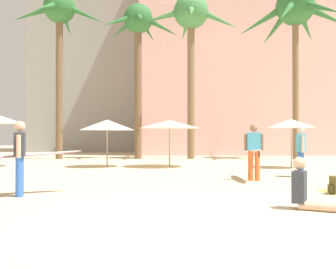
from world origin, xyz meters
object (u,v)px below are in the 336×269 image
(backpack, at_px, (335,185))
(cafe_umbrella_4, at_px, (290,124))
(palm_tree_far_left, at_px, (58,20))
(cafe_umbrella_6, at_px, (107,125))
(person_far_left, at_px, (252,150))
(palm_tree_far_right, at_px, (295,15))
(person_mid_left, at_px, (21,155))
(cafe_umbrella_3, at_px, (169,124))
(person_mid_right, at_px, (300,149))
(palm_tree_left, at_px, (190,22))
(palm_tree_center, at_px, (138,33))
(person_mid_center, at_px, (309,192))

(backpack, bearing_deg, cafe_umbrella_4, -105.25)
(palm_tree_far_left, relative_size, cafe_umbrella_6, 4.17)
(cafe_umbrella_6, relative_size, person_far_left, 0.94)
(palm_tree_far_left, bearing_deg, palm_tree_far_right, 0.21)
(cafe_umbrella_4, bearing_deg, person_mid_left, -136.40)
(cafe_umbrella_3, xyz_separation_m, person_mid_right, (4.37, -4.60, -0.98))
(cafe_umbrella_6, distance_m, person_mid_right, 8.60)
(palm_tree_far_left, distance_m, palm_tree_left, 8.12)
(cafe_umbrella_6, bearing_deg, person_far_left, -46.49)
(palm_tree_left, relative_size, cafe_umbrella_6, 4.14)
(backpack, xyz_separation_m, person_mid_left, (-7.20, -0.21, 0.71))
(cafe_umbrella_3, height_order, cafe_umbrella_6, cafe_umbrella_6)
(backpack, bearing_deg, palm_tree_center, -74.54)
(cafe_umbrella_4, xyz_separation_m, backpack, (-1.47, -8.05, -1.72))
(cafe_umbrella_3, bearing_deg, palm_tree_far_right, 40.07)
(palm_tree_left, distance_m, backpack, 17.74)
(palm_tree_center, height_order, person_mid_left, palm_tree_center)
(person_mid_center, bearing_deg, palm_tree_far_left, 145.67)
(cafe_umbrella_4, xyz_separation_m, person_mid_left, (-8.67, -8.26, -1.01))
(palm_tree_far_left, relative_size, palm_tree_far_right, 0.97)
(palm_tree_center, xyz_separation_m, person_mid_center, (4.44, -17.47, -7.53))
(palm_tree_left, relative_size, person_mid_right, 6.02)
(palm_tree_far_right, relative_size, cafe_umbrella_3, 3.84)
(palm_tree_far_right, relative_size, backpack, 25.25)
(palm_tree_left, bearing_deg, palm_tree_far_left, -177.75)
(palm_tree_center, distance_m, person_far_left, 14.94)
(person_mid_center, bearing_deg, palm_tree_center, 131.53)
(cafe_umbrella_6, xyz_separation_m, person_mid_left, (-0.58, -8.90, -0.97))
(palm_tree_far_right, bearing_deg, cafe_umbrella_3, -139.93)
(palm_tree_far_left, relative_size, backpack, 24.54)
(person_mid_center, bearing_deg, palm_tree_left, 121.09)
(palm_tree_center, bearing_deg, person_mid_center, -75.73)
(cafe_umbrella_3, height_order, backpack, cafe_umbrella_3)
(palm_tree_far_left, height_order, palm_tree_left, palm_tree_far_left)
(palm_tree_far_right, distance_m, person_mid_right, 14.13)
(person_mid_right, bearing_deg, cafe_umbrella_4, 80.94)
(palm_tree_left, bearing_deg, cafe_umbrella_4, -62.08)
(palm_tree_far_right, bearing_deg, person_far_left, -113.26)
(person_mid_left, relative_size, person_far_left, 0.99)
(palm_tree_far_right, bearing_deg, backpack, -104.66)
(cafe_umbrella_6, xyz_separation_m, person_mid_center, (5.33, -10.67, -1.56))
(person_mid_left, distance_m, person_mid_right, 8.85)
(palm_tree_left, distance_m, cafe_umbrella_6, 10.35)
(palm_tree_far_left, height_order, palm_tree_center, palm_tree_far_left)
(person_mid_center, xyz_separation_m, person_far_left, (0.04, 5.02, 0.60))
(palm_tree_far_left, relative_size, cafe_umbrella_3, 3.73)
(palm_tree_left, height_order, person_mid_right, palm_tree_left)
(palm_tree_left, distance_m, person_mid_left, 18.06)
(cafe_umbrella_4, bearing_deg, cafe_umbrella_6, 175.46)
(palm_tree_left, relative_size, palm_tree_center, 1.06)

